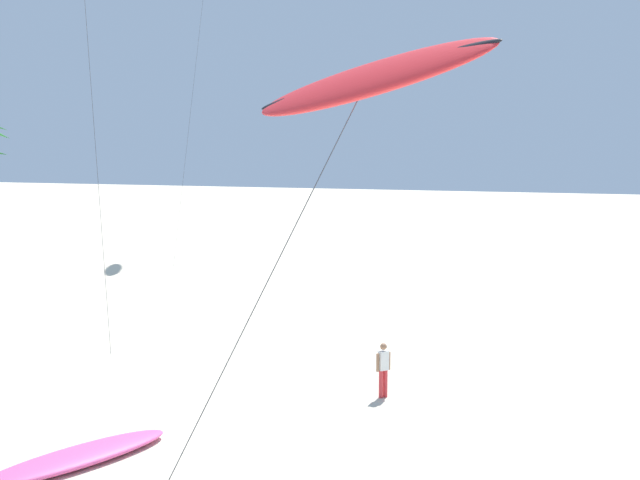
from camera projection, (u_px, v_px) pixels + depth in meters
name	position (u px, v px, depth m)	size (l,w,h in m)	color
flying_kite_2	(365.00, 81.00, 12.24)	(5.44, 5.46, 9.48)	red
grounded_kite_0	(77.00, 457.00, 18.81)	(3.04, 5.06, 0.31)	#EA5193
person_near_left	(383.00, 368.00, 23.78)	(0.35, 0.42, 1.71)	red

